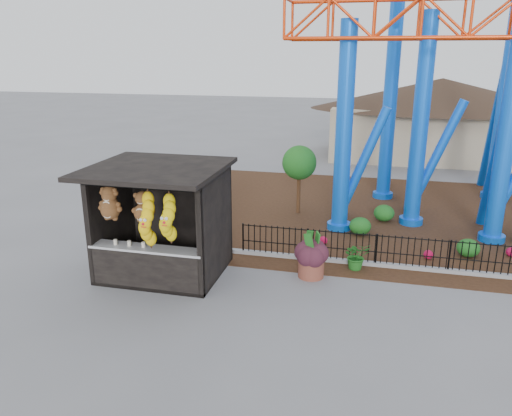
% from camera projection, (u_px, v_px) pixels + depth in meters
% --- Properties ---
extents(ground, '(120.00, 120.00, 0.00)m').
position_uv_depth(ground, '(258.00, 303.00, 12.43)').
color(ground, slate).
rests_on(ground, ground).
extents(mulch_bed, '(18.00, 12.00, 0.02)m').
position_uv_depth(mulch_bed, '(409.00, 217.00, 18.95)').
color(mulch_bed, '#331E11').
rests_on(mulch_bed, ground).
extents(curb, '(18.00, 0.18, 0.12)m').
position_uv_depth(curb, '(418.00, 268.00, 14.29)').
color(curb, gray).
rests_on(curb, ground).
extents(prize_booth, '(3.50, 3.40, 3.12)m').
position_uv_depth(prize_booth, '(158.00, 224.00, 13.48)').
color(prize_booth, black).
rests_on(prize_booth, ground).
extents(picket_fence, '(12.20, 0.06, 1.00)m').
position_uv_depth(picket_fence, '(453.00, 257.00, 13.96)').
color(picket_fence, black).
rests_on(picket_fence, ground).
extents(roller_coaster, '(11.00, 6.37, 10.82)m').
position_uv_depth(roller_coaster, '(460.00, 38.00, 16.99)').
color(roller_coaster, blue).
rests_on(roller_coaster, ground).
extents(terracotta_planter, '(0.74, 0.74, 0.59)m').
position_uv_depth(terracotta_planter, '(311.00, 267.00, 13.82)').
color(terracotta_planter, brown).
rests_on(terracotta_planter, ground).
extents(planter_foliage, '(0.70, 0.70, 0.64)m').
position_uv_depth(planter_foliage, '(312.00, 246.00, 13.64)').
color(planter_foliage, '#361520').
rests_on(planter_foliage, terracotta_planter).
extents(potted_plant, '(0.92, 0.87, 0.82)m').
position_uv_depth(potted_plant, '(357.00, 256.00, 14.28)').
color(potted_plant, '#2D5519').
rests_on(potted_plant, ground).
extents(landscaping, '(7.74, 3.89, 0.60)m').
position_uv_depth(landscaping, '(425.00, 230.00, 16.73)').
color(landscaping, '#195519').
rests_on(landscaping, mulch_bed).
extents(pavilion, '(15.00, 15.00, 4.80)m').
position_uv_depth(pavilion, '(440.00, 106.00, 28.71)').
color(pavilion, '#BFAD8C').
rests_on(pavilion, ground).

